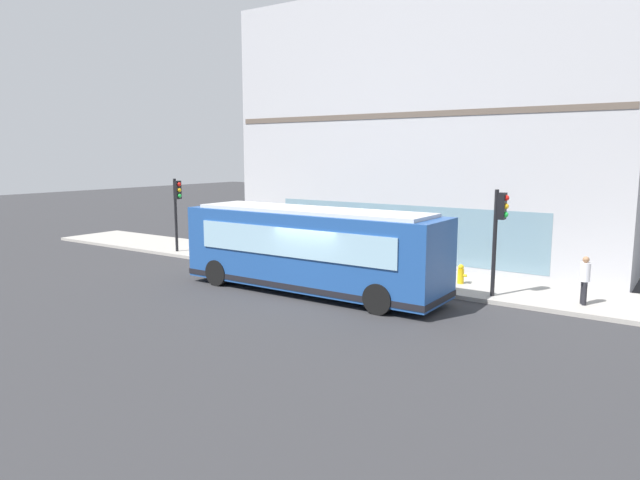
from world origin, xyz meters
TOP-DOWN VIEW (x-y plane):
  - ground at (0.00, 0.00)m, footprint 120.00×120.00m
  - sidewalk_curb at (4.51, 0.00)m, footprint 3.81×40.00m
  - building_corner at (10.43, 0.00)m, footprint 8.10×18.06m
  - city_bus_nearside at (0.59, 0.66)m, footprint 2.62×10.05m
  - traffic_light_near_corner at (3.21, -5.28)m, footprint 0.32×0.49m
  - traffic_light_down_block at (3.26, 10.68)m, footprint 0.32×0.49m
  - fire_hydrant at (4.40, -3.58)m, footprint 0.35×0.35m
  - pedestrian_walking_along_curb at (3.74, -7.96)m, footprint 0.32×0.32m
  - pedestrian_near_building_entrance at (5.70, 8.99)m, footprint 0.32×0.32m
  - newspaper_vending_box at (4.28, 5.68)m, footprint 0.44×0.42m

SIDE VIEW (x-z plane):
  - ground at x=0.00m, z-range 0.00..0.00m
  - sidewalk_curb at x=4.51m, z-range 0.00..0.15m
  - fire_hydrant at x=4.40m, z-range 0.14..0.88m
  - newspaper_vending_box at x=4.28m, z-range 0.15..1.05m
  - pedestrian_walking_along_curb at x=3.74m, z-range 0.26..1.85m
  - pedestrian_near_building_entrance at x=5.70m, z-range 0.27..1.87m
  - city_bus_nearside at x=0.59m, z-range 0.02..3.09m
  - traffic_light_down_block at x=3.26m, z-range 0.87..4.51m
  - traffic_light_near_corner at x=3.21m, z-range 0.87..4.54m
  - building_corner at x=10.43m, z-range -0.01..12.06m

